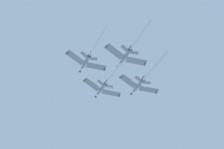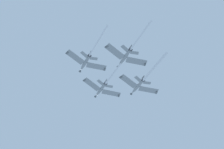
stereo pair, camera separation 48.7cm
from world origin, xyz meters
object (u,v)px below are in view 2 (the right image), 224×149
object	(u,v)px
jet_right_wing	(143,80)
jet_slot	(128,53)
jet_left_wing	(88,58)
jet_lead	(103,86)

from	to	relation	value
jet_right_wing	jet_slot	bearing A→B (deg)	-29.01
jet_left_wing	jet_slot	size ratio (longest dim) A/B	1.07
jet_lead	jet_right_wing	xyz separation A→B (m)	(7.71, 18.29, -7.29)
jet_lead	jet_slot	xyz separation A→B (m)	(22.58, 10.04, -12.38)
jet_lead	jet_left_wing	size ratio (longest dim) A/B	0.90
jet_left_wing	jet_right_wing	size ratio (longest dim) A/B	0.98
jet_left_wing	jet_right_wing	distance (m)	27.36
jet_lead	jet_left_wing	distance (m)	19.27
jet_right_wing	jet_slot	distance (m)	17.75
jet_lead	jet_left_wing	bearing A→B (deg)	-24.23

